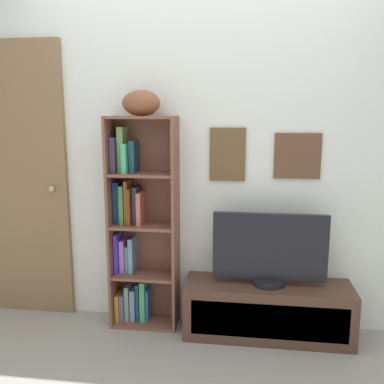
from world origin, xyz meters
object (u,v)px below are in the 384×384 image
door (13,182)px  football (141,103)px  tv_stand (267,310)px  bookshelf (138,227)px  television (270,250)px

door → football: bearing=-5.4°
football → tv_stand: bearing=-3.5°
bookshelf → door: size_ratio=0.74×
bookshelf → door: door is taller
bookshelf → door: bearing=176.0°
bookshelf → television: (0.94, -0.08, -0.10)m
television → tv_stand: bearing=-90.0°
television → door: door is taller
tv_stand → door: (-1.93, 0.15, 0.84)m
bookshelf → football: size_ratio=5.71×
football → tv_stand: (0.89, -0.05, -1.42)m
football → television: (0.89, -0.05, -0.98)m
television → door: (-1.93, 0.15, 0.40)m
bookshelf → tv_stand: bookshelf is taller
door → tv_stand: bearing=-4.5°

